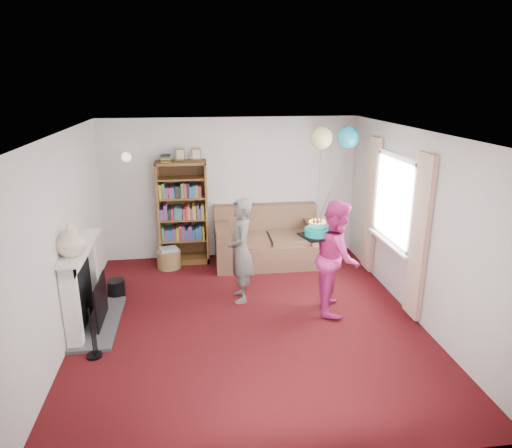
{
  "coord_description": "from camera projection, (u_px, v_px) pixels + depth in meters",
  "views": [
    {
      "loc": [
        -0.67,
        -5.43,
        3.1
      ],
      "look_at": [
        0.18,
        0.6,
        1.17
      ],
      "focal_mm": 32.0,
      "sensor_mm": 36.0,
      "label": 1
    }
  ],
  "objects": [
    {
      "name": "wicker_basket",
      "position": [
        169.0,
        258.0,
        7.85
      ],
      "size": [
        0.41,
        0.41,
        0.36
      ],
      "rotation": [
        0.0,
        0.0,
        0.31
      ],
      "color": "olive",
      "rests_on": "ground"
    },
    {
      "name": "ground",
      "position": [
        249.0,
        321.0,
        6.15
      ],
      "size": [
        5.0,
        5.0,
        0.0
      ],
      "primitive_type": "plane",
      "color": "#340A07",
      "rests_on": "ground"
    },
    {
      "name": "person_striped",
      "position": [
        241.0,
        250.0,
        6.54
      ],
      "size": [
        0.38,
        0.57,
        1.53
      ],
      "primitive_type": "imported",
      "rotation": [
        0.0,
        0.0,
        -1.59
      ],
      "color": "black",
      "rests_on": "ground"
    },
    {
      "name": "wall_left",
      "position": [
        62.0,
        241.0,
        5.47
      ],
      "size": [
        0.02,
        5.0,
        2.5
      ],
      "primitive_type": "cube",
      "color": "silver",
      "rests_on": "ground"
    },
    {
      "name": "wall_sconce",
      "position": [
        126.0,
        157.0,
        7.58
      ],
      "size": [
        0.16,
        0.23,
        0.16
      ],
      "color": "gold",
      "rests_on": "ground"
    },
    {
      "name": "bookcase",
      "position": [
        183.0,
        213.0,
        7.94
      ],
      "size": [
        0.85,
        0.42,
        2.01
      ],
      "color": "#472B14",
      "rests_on": "ground"
    },
    {
      "name": "balloons",
      "position": [
        335.0,
        138.0,
        7.29
      ],
      "size": [
        0.8,
        0.36,
        1.71
      ],
      "color": "#3F3F3F",
      "rests_on": "ground"
    },
    {
      "name": "sofa",
      "position": [
        267.0,
        242.0,
        8.08
      ],
      "size": [
        1.84,
        0.97,
        0.97
      ],
      "rotation": [
        0.0,
        0.0,
        -0.02
      ],
      "color": "brown",
      "rests_on": "ground"
    },
    {
      "name": "ceiling",
      "position": [
        248.0,
        133.0,
        5.39
      ],
      "size": [
        4.5,
        5.0,
        0.01
      ],
      "primitive_type": "cube",
      "color": "white",
      "rests_on": "wall_back"
    },
    {
      "name": "wall_right",
      "position": [
        416.0,
        225.0,
        6.07
      ],
      "size": [
        0.02,
        5.0,
        2.5
      ],
      "primitive_type": "cube",
      "color": "silver",
      "rests_on": "ground"
    },
    {
      "name": "window_bay",
      "position": [
        393.0,
        216.0,
        6.64
      ],
      "size": [
        0.14,
        2.02,
        2.2
      ],
      "color": "white",
      "rests_on": "ground"
    },
    {
      "name": "birthday_cake",
      "position": [
        317.0,
        232.0,
        6.14
      ],
      "size": [
        0.4,
        0.4,
        0.22
      ],
      "rotation": [
        0.0,
        0.0,
        0.27
      ],
      "color": "black",
      "rests_on": "ground"
    },
    {
      "name": "person_magenta",
      "position": [
        337.0,
        257.0,
        6.24
      ],
      "size": [
        0.75,
        0.88,
        1.58
      ],
      "primitive_type": "imported",
      "rotation": [
        0.0,
        0.0,
        1.36
      ],
      "color": "#CE297E",
      "rests_on": "ground"
    },
    {
      "name": "fireplace",
      "position": [
        87.0,
        290.0,
        5.9
      ],
      "size": [
        0.55,
        1.8,
        1.12
      ],
      "color": "#3F3F42",
      "rests_on": "ground"
    },
    {
      "name": "mantel_vase",
      "position": [
        70.0,
        240.0,
        5.33
      ],
      "size": [
        0.4,
        0.4,
        0.38
      ],
      "primitive_type": "imported",
      "rotation": [
        0.0,
        0.0,
        -0.12
      ],
      "color": "beige",
      "rests_on": "fireplace"
    },
    {
      "name": "wall_back",
      "position": [
        231.0,
        189.0,
        8.14
      ],
      "size": [
        4.5,
        0.02,
        2.5
      ],
      "primitive_type": "cube",
      "color": "silver",
      "rests_on": "ground"
    }
  ]
}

